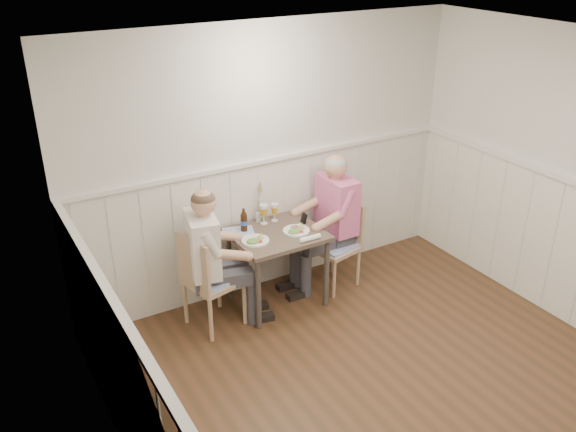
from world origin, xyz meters
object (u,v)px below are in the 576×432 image
object	(u,v)px
chair_left	(208,277)
diner_cream	(209,270)
chair_right	(338,241)
grass_vase	(258,203)
dining_table	(277,243)
beer_bottle	(244,221)
man_in_pink	(333,230)

from	to	relation	value
chair_left	diner_cream	distance (m)	0.06
chair_left	chair_right	bearing A→B (deg)	1.75
chair_left	grass_vase	size ratio (longest dim) A/B	2.20
diner_cream	grass_vase	size ratio (longest dim) A/B	3.16
dining_table	diner_cream	size ratio (longest dim) A/B	0.61
diner_cream	grass_vase	bearing A→B (deg)	25.64
beer_bottle	grass_vase	bearing A→B (deg)	28.49
man_in_pink	beer_bottle	distance (m)	0.96
chair_right	man_in_pink	world-z (taller)	man_in_pink
man_in_pink	chair_left	bearing A→B (deg)	-175.88
chair_right	chair_left	distance (m)	1.42
diner_cream	man_in_pink	bearing A→B (deg)	3.46
chair_right	beer_bottle	xyz separation A→B (m)	(-0.94, 0.18, 0.38)
dining_table	chair_left	bearing A→B (deg)	-176.47
man_in_pink	grass_vase	xyz separation A→B (m)	(-0.71, 0.23, 0.36)
dining_table	beer_bottle	bearing A→B (deg)	144.51
chair_right	man_in_pink	xyz separation A→B (m)	(-0.03, 0.06, 0.11)
beer_bottle	grass_vase	xyz separation A→B (m)	(0.20, 0.11, 0.09)
diner_cream	beer_bottle	xyz separation A→B (m)	(0.46, 0.21, 0.28)
chair_left	beer_bottle	size ratio (longest dim) A/B	4.14
dining_table	chair_left	size ratio (longest dim) A/B	0.87
man_in_pink	grass_vase	world-z (taller)	man_in_pink
man_in_pink	chair_right	bearing A→B (deg)	-61.47
man_in_pink	grass_vase	distance (m)	0.83
chair_right	diner_cream	world-z (taller)	diner_cream
diner_cream	beer_bottle	bearing A→B (deg)	24.31
grass_vase	chair_right	bearing A→B (deg)	-21.52
man_in_pink	diner_cream	size ratio (longest dim) A/B	1.03
chair_right	chair_left	world-z (taller)	chair_left
chair_right	grass_vase	distance (m)	0.92
dining_table	man_in_pink	xyz separation A→B (m)	(0.66, 0.06, -0.06)
diner_cream	grass_vase	distance (m)	0.82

